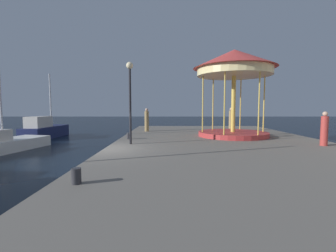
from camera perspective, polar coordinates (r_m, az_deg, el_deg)
ground_plane at (r=11.56m, az=-15.08°, el=-9.25°), size 120.00×120.00×0.00m
quay_dock at (r=11.49m, az=15.80°, el=-7.30°), size 12.14×26.81×0.80m
sailboat_navy at (r=23.40m, az=-27.87°, el=-0.83°), size 2.01×5.24×5.84m
carousel at (r=16.30m, az=16.08°, el=12.79°), size 5.38×5.38×5.71m
lamp_post_mid_promenade at (r=12.36m, az=-9.11°, el=9.11°), size 0.36×0.36×4.26m
bollard_north at (r=6.43m, az=-21.37°, el=-11.32°), size 0.24×0.24×0.40m
bollard_south at (r=14.40m, az=-9.42°, el=-2.39°), size 0.24×0.24×0.40m
person_mid_promenade at (r=14.12m, az=34.15°, el=-0.77°), size 0.34×0.34×1.73m
person_near_carousel at (r=19.74m, az=15.35°, el=1.42°), size 0.34×0.34×1.92m
person_by_the_water at (r=18.91m, az=-5.06°, el=1.36°), size 0.34×0.34×1.87m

